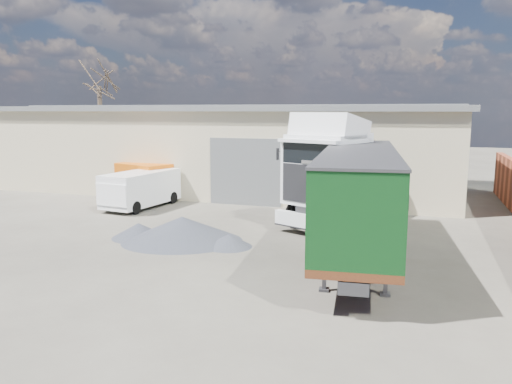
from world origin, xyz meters
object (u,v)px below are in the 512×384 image
(bare_tree, at_px, (98,74))
(tractor_unit, at_px, (337,179))
(orange_skip, at_px, (145,184))
(panel_van, at_px, (139,189))
(box_trailer, at_px, (359,192))

(bare_tree, relative_size, tractor_unit, 1.23)
(orange_skip, bearing_deg, tractor_unit, 5.12)
(tractor_unit, height_order, panel_van, tractor_unit)
(bare_tree, distance_m, tractor_unit, 25.96)
(box_trailer, bearing_deg, bare_tree, 136.20)
(bare_tree, height_order, box_trailer, bare_tree)
(box_trailer, xyz_separation_m, orange_skip, (-12.89, 7.62, -1.37))
(tractor_unit, xyz_separation_m, panel_van, (-10.48, 0.93, -1.12))
(tractor_unit, relative_size, box_trailer, 0.68)
(bare_tree, xyz_separation_m, box_trailer, (22.89, -17.82, -5.64))
(tractor_unit, relative_size, panel_van, 1.62)
(box_trailer, relative_size, panel_van, 2.38)
(bare_tree, bearing_deg, orange_skip, -45.57)
(orange_skip, bearing_deg, panel_van, -46.01)
(box_trailer, bearing_deg, tractor_unit, 102.16)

